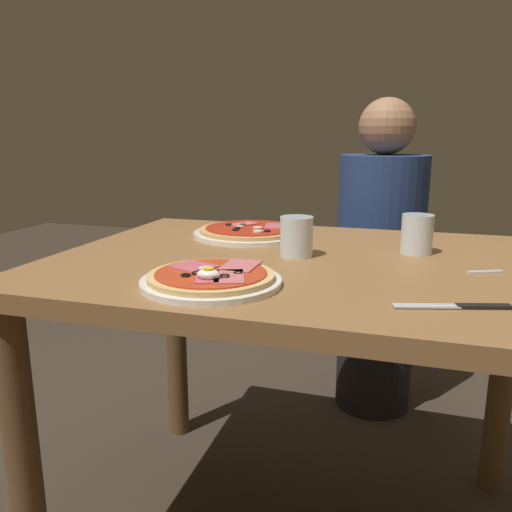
{
  "coord_description": "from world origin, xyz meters",
  "views": [
    {
      "loc": [
        0.24,
        -1.15,
        1.05
      ],
      "look_at": [
        -0.07,
        -0.13,
        0.8
      ],
      "focal_mm": 36.12,
      "sensor_mm": 36.0,
      "label": 1
    }
  ],
  "objects_px": {
    "pizza_foreground": "(211,278)",
    "knife": "(460,306)",
    "pizza_across_left": "(250,232)",
    "water_glass_far": "(296,239)",
    "fork": "(498,272)",
    "dining_table": "(302,307)",
    "diner_person": "(379,268)",
    "water_glass_near": "(417,237)"
  },
  "relations": [
    {
      "from": "knife",
      "to": "diner_person",
      "type": "height_order",
      "value": "diner_person"
    },
    {
      "from": "dining_table",
      "to": "diner_person",
      "type": "bearing_deg",
      "value": 80.5
    },
    {
      "from": "knife",
      "to": "water_glass_far",
      "type": "bearing_deg",
      "value": 140.28
    },
    {
      "from": "dining_table",
      "to": "pizza_across_left",
      "type": "relative_size",
      "value": 3.65
    },
    {
      "from": "pizza_across_left",
      "to": "water_glass_far",
      "type": "xyz_separation_m",
      "value": [
        0.18,
        -0.21,
        0.03
      ]
    },
    {
      "from": "fork",
      "to": "pizza_foreground",
      "type": "bearing_deg",
      "value": -154.55
    },
    {
      "from": "diner_person",
      "to": "knife",
      "type": "bearing_deg",
      "value": 100.41
    },
    {
      "from": "fork",
      "to": "diner_person",
      "type": "height_order",
      "value": "diner_person"
    },
    {
      "from": "water_glass_near",
      "to": "water_glass_far",
      "type": "xyz_separation_m",
      "value": [
        -0.27,
        -0.11,
        -0.0
      ]
    },
    {
      "from": "knife",
      "to": "pizza_across_left",
      "type": "bearing_deg",
      "value": 136.94
    },
    {
      "from": "diner_person",
      "to": "pizza_foreground",
      "type": "bearing_deg",
      "value": 76.42
    },
    {
      "from": "fork",
      "to": "knife",
      "type": "distance_m",
      "value": 0.28
    },
    {
      "from": "dining_table",
      "to": "pizza_foreground",
      "type": "distance_m",
      "value": 0.32
    },
    {
      "from": "dining_table",
      "to": "diner_person",
      "type": "relative_size",
      "value": 0.98
    },
    {
      "from": "pizza_across_left",
      "to": "fork",
      "type": "distance_m",
      "value": 0.66
    },
    {
      "from": "fork",
      "to": "diner_person",
      "type": "bearing_deg",
      "value": 109.82
    },
    {
      "from": "pizza_foreground",
      "to": "water_glass_near",
      "type": "height_order",
      "value": "water_glass_near"
    },
    {
      "from": "pizza_foreground",
      "to": "pizza_across_left",
      "type": "distance_m",
      "value": 0.49
    },
    {
      "from": "water_glass_near",
      "to": "diner_person",
      "type": "distance_m",
      "value": 0.71
    },
    {
      "from": "fork",
      "to": "dining_table",
      "type": "bearing_deg",
      "value": 178.62
    },
    {
      "from": "pizza_across_left",
      "to": "diner_person",
      "type": "relative_size",
      "value": 0.27
    },
    {
      "from": "water_glass_near",
      "to": "fork",
      "type": "height_order",
      "value": "water_glass_near"
    },
    {
      "from": "fork",
      "to": "knife",
      "type": "bearing_deg",
      "value": -109.47
    },
    {
      "from": "water_glass_near",
      "to": "fork",
      "type": "relative_size",
      "value": 0.63
    },
    {
      "from": "water_glass_far",
      "to": "knife",
      "type": "relative_size",
      "value": 0.49
    },
    {
      "from": "knife",
      "to": "diner_person",
      "type": "bearing_deg",
      "value": 100.41
    },
    {
      "from": "water_glass_far",
      "to": "knife",
      "type": "bearing_deg",
      "value": -39.72
    },
    {
      "from": "pizza_foreground",
      "to": "pizza_across_left",
      "type": "bearing_deg",
      "value": 99.1
    },
    {
      "from": "pizza_across_left",
      "to": "fork",
      "type": "relative_size",
      "value": 2.12
    },
    {
      "from": "knife",
      "to": "water_glass_near",
      "type": "bearing_deg",
      "value": 100.3
    },
    {
      "from": "dining_table",
      "to": "knife",
      "type": "bearing_deg",
      "value": -39.86
    },
    {
      "from": "water_glass_far",
      "to": "knife",
      "type": "distance_m",
      "value": 0.45
    },
    {
      "from": "pizza_foreground",
      "to": "knife",
      "type": "xyz_separation_m",
      "value": [
        0.45,
        -0.0,
        -0.01
      ]
    },
    {
      "from": "dining_table",
      "to": "knife",
      "type": "distance_m",
      "value": 0.44
    },
    {
      "from": "water_glass_far",
      "to": "pizza_across_left",
      "type": "bearing_deg",
      "value": 131.46
    },
    {
      "from": "water_glass_near",
      "to": "diner_person",
      "type": "bearing_deg",
      "value": 100.48
    },
    {
      "from": "pizza_foreground",
      "to": "water_glass_far",
      "type": "distance_m",
      "value": 0.3
    },
    {
      "from": "pizza_foreground",
      "to": "water_glass_far",
      "type": "xyz_separation_m",
      "value": [
        0.1,
        0.28,
        0.03
      ]
    },
    {
      "from": "pizza_across_left",
      "to": "fork",
      "type": "height_order",
      "value": "pizza_across_left"
    },
    {
      "from": "pizza_across_left",
      "to": "knife",
      "type": "bearing_deg",
      "value": -43.06
    },
    {
      "from": "dining_table",
      "to": "diner_person",
      "type": "distance_m",
      "value": 0.8
    },
    {
      "from": "pizza_foreground",
      "to": "diner_person",
      "type": "distance_m",
      "value": 1.1
    }
  ]
}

